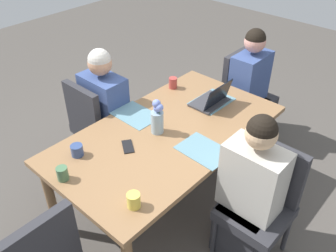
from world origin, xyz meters
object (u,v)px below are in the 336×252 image
object	(u,v)px
chair_head_left_left_near	(244,91)
dining_table	(168,139)
person_far_left_far	(249,197)
phone_black	(128,146)
person_head_left_left_near	(247,93)
coffee_mug_near_right	(173,83)
person_near_left_mid	(106,119)
coffee_mug_centre_right	(62,174)
chair_near_left_mid	(96,122)
chair_far_left_far	(262,199)
coffee_mug_centre_left	(134,200)
flower_vase	(157,117)
laptop_head_left_left_near	(212,100)
coffee_mug_near_left	(77,150)

from	to	relation	value
chair_head_left_left_near	dining_table	bearing A→B (deg)	4.32
person_far_left_far	phone_black	world-z (taller)	person_far_left_far
person_head_left_left_near	coffee_mug_near_right	xyz separation A→B (m)	(0.68, -0.39, 0.25)
person_near_left_mid	coffee_mug_centre_right	bearing A→B (deg)	35.11
chair_near_left_mid	person_far_left_far	size ratio (longest dim) A/B	0.75
chair_far_left_far	phone_black	distance (m)	1.01
person_near_left_mid	coffee_mug_centre_right	xyz separation A→B (m)	(0.81, 0.57, 0.25)
chair_far_left_far	coffee_mug_centre_left	world-z (taller)	chair_far_left_far
chair_head_left_left_near	flower_vase	bearing A→B (deg)	1.73
chair_far_left_far	coffee_mug_centre_left	xyz separation A→B (m)	(0.77, -0.45, 0.28)
dining_table	chair_near_left_mid	distance (m)	0.81
person_head_left_left_near	person_near_left_mid	size ratio (longest dim) A/B	1.00
dining_table	person_far_left_far	xyz separation A→B (m)	(-0.01, 0.74, -0.13)
person_far_left_far	coffee_mug_near_right	distance (m)	1.29
chair_near_left_mid	chair_far_left_far	size ratio (longest dim) A/B	1.00
chair_head_left_left_near	laptop_head_left_left_near	distance (m)	0.80
chair_far_left_far	coffee_mug_centre_right	xyz separation A→B (m)	(0.92, -0.95, 0.28)
person_near_left_mid	coffee_mug_centre_right	size ratio (longest dim) A/B	12.59
flower_vase	person_head_left_left_near	bearing A→B (deg)	178.44
person_head_left_left_near	laptop_head_left_left_near	world-z (taller)	person_head_left_left_near
chair_head_left_left_near	coffee_mug_centre_left	xyz separation A→B (m)	(1.96, 0.45, 0.28)
chair_far_left_far	coffee_mug_near_right	size ratio (longest dim) A/B	9.04
chair_near_left_mid	coffee_mug_near_left	bearing A→B (deg)	43.45
person_far_left_far	phone_black	size ratio (longest dim) A/B	7.97
dining_table	person_head_left_left_near	size ratio (longest dim) A/B	1.53
laptop_head_left_left_near	person_far_left_far	bearing A→B (deg)	54.05
dining_table	chair_head_left_left_near	xyz separation A→B (m)	(-1.27, -0.10, -0.15)
person_head_left_left_near	chair_near_left_mid	world-z (taller)	person_head_left_left_near
chair_head_left_left_near	chair_far_left_far	world-z (taller)	same
dining_table	chair_far_left_far	size ratio (longest dim) A/B	2.03
flower_vase	coffee_mug_centre_left	bearing A→B (deg)	32.64
laptop_head_left_left_near	person_head_left_left_near	bearing A→B (deg)	-176.75
laptop_head_left_left_near	phone_black	xyz separation A→B (m)	(0.87, -0.11, -0.04)
flower_vase	phone_black	xyz separation A→B (m)	(0.28, -0.03, -0.13)
person_far_left_far	person_near_left_mid	bearing A→B (deg)	-88.72
laptop_head_left_left_near	coffee_mug_near_left	size ratio (longest dim) A/B	3.74
dining_table	person_near_left_mid	bearing A→B (deg)	-88.21
person_far_left_far	coffee_mug_centre_right	bearing A→B (deg)	-46.62
person_head_left_left_near	coffee_mug_near_left	size ratio (longest dim) A/B	13.97
coffee_mug_near_left	person_near_left_mid	bearing A→B (deg)	-143.83
flower_vase	coffee_mug_near_left	bearing A→B (deg)	-21.61
coffee_mug_near_right	chair_head_left_left_near	bearing A→B (deg)	156.68
dining_table	flower_vase	distance (m)	0.22
chair_head_left_left_near	flower_vase	xyz separation A→B (m)	(1.33, 0.04, 0.36)
coffee_mug_near_left	phone_black	bearing A→B (deg)	146.59
person_head_left_left_near	coffee_mug_centre_right	xyz separation A→B (m)	(2.05, -0.13, 0.25)
chair_far_left_far	phone_black	size ratio (longest dim) A/B	6.00
person_near_left_mid	dining_table	bearing A→B (deg)	91.79
person_head_left_left_near	flower_vase	bearing A→B (deg)	-1.56
flower_vase	laptop_head_left_left_near	xyz separation A→B (m)	(-0.59, 0.07, -0.09)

